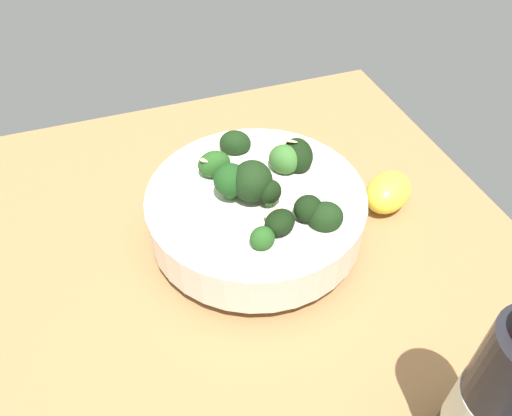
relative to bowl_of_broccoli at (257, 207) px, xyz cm
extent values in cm
cube|color=#996D42|center=(3.15, 2.55, -5.97)|extent=(61.03, 61.03, 3.70)
cylinder|color=silver|center=(0.13, 0.03, -3.37)|extent=(12.15, 12.15, 1.50)
cylinder|color=silver|center=(0.13, 0.03, -0.36)|extent=(22.10, 22.10, 4.51)
cylinder|color=beige|center=(0.13, 0.03, 1.49)|extent=(19.31, 19.31, 0.80)
cylinder|color=#3C7A32|center=(2.51, -0.42, 2.42)|extent=(1.81, 1.59, 1.54)
ellipsoid|color=#194216|center=(2.51, -0.42, 4.01)|extent=(4.12, 4.62, 4.45)
cylinder|color=#3C7A32|center=(-5.53, -2.95, 1.12)|extent=(2.05, 1.97, 1.83)
ellipsoid|color=black|center=(-5.53, -2.95, 3.01)|extent=(4.64, 5.23, 4.15)
cylinder|color=#4A8F3C|center=(-0.35, 5.25, 1.11)|extent=(1.43, 1.69, 1.74)
ellipsoid|color=black|center=(-0.35, 5.25, 2.77)|extent=(4.30, 4.93, 3.68)
cylinder|color=#2F662B|center=(1.79, 6.45, 1.21)|extent=(1.55, 1.35, 1.53)
ellipsoid|color=#23511C|center=(1.79, 6.45, 2.59)|extent=(3.75, 3.49, 3.38)
cylinder|color=#4A8F3C|center=(3.09, -4.20, 1.64)|extent=(1.45, 1.50, 1.57)
ellipsoid|color=#23511C|center=(3.09, -4.20, 3.20)|extent=(4.17, 3.84, 4.21)
cylinder|color=#2F662B|center=(-4.60, 5.88, 1.01)|extent=(1.71, 1.85, 1.57)
ellipsoid|color=black|center=(-4.60, 5.88, 2.57)|extent=(4.91, 4.93, 3.95)
cylinder|color=#4A8F3C|center=(-0.60, 1.92, 2.30)|extent=(1.31, 1.10, 1.30)
ellipsoid|color=black|center=(-0.60, 1.92, 3.57)|extent=(3.40, 3.64, 3.03)
cylinder|color=#589D47|center=(0.65, 0.38, 2.07)|extent=(2.15, 2.31, 1.71)
ellipsoid|color=black|center=(0.65, 0.38, 3.99)|extent=(6.02, 6.34, 6.24)
cylinder|color=#589D47|center=(-3.98, -2.76, 1.34)|extent=(1.80, 1.80, 1.72)
ellipsoid|color=#386B2B|center=(-3.98, -2.76, 3.03)|extent=(3.83, 4.59, 3.66)
cylinder|color=#4A8F3C|center=(-3.35, 4.74, 1.50)|extent=(1.38, 1.31, 1.72)
ellipsoid|color=black|center=(-3.35, 4.74, 3.05)|extent=(3.42, 3.51, 3.25)
cylinder|color=#3C7A32|center=(-0.14, -7.61, 0.99)|extent=(1.93, 1.80, 1.63)
ellipsoid|color=black|center=(-0.14, -7.61, 2.58)|extent=(4.37, 4.71, 4.29)
ellipsoid|color=#DBBC84|center=(-0.63, 4.14, 2.84)|extent=(1.64, 2.04, 0.94)
ellipsoid|color=#DBBC84|center=(3.85, -4.06, 4.08)|extent=(2.05, 1.66, 0.93)
ellipsoid|color=#DBBC84|center=(-0.15, 4.22, 2.80)|extent=(1.94, 1.28, 0.78)
ellipsoid|color=#DBBC84|center=(-4.85, -3.63, 4.53)|extent=(1.89, 2.00, 1.08)
ellipsoid|color=yellow|center=(-15.23, 0.65, -2.07)|extent=(7.69, 7.11, 4.11)
cylinder|color=black|center=(-7.38, 25.98, 3.63)|extent=(5.17, 5.17, 15.50)
cylinder|color=silver|center=(-7.38, 25.98, 2.37)|extent=(5.27, 5.27, 4.79)
camera|label=1|loc=(12.08, 34.05, 35.31)|focal=34.76mm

